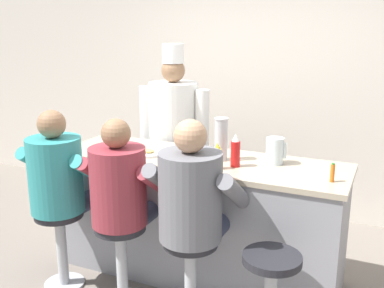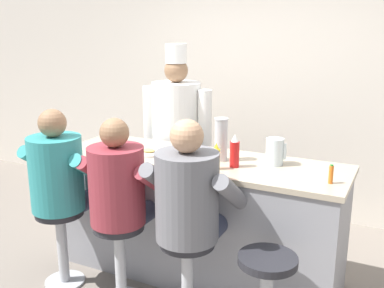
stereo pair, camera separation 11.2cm
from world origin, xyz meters
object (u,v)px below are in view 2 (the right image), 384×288
object	(u,v)px
ketchup_bottle_red	(235,152)
diner_seated_grey	(190,202)
hot_sauce_bottle_orange	(331,174)
cup_stack_steel	(221,139)
breakfast_plate	(149,153)
diner_seated_teal	(60,179)
cereal_bowl	(190,152)
water_pitcher_clear	(275,152)
cook_in_whites_near	(177,132)
coffee_mug_blue	(164,157)
empty_stool_round	(266,287)
diner_seated_maroon	(120,191)
mustard_bottle_yellow	(216,157)

from	to	relation	value
ketchup_bottle_red	diner_seated_grey	world-z (taller)	diner_seated_grey
hot_sauce_bottle_orange	cup_stack_steel	bearing A→B (deg)	169.00
breakfast_plate	diner_seated_teal	distance (m)	0.72
diner_seated_teal	cereal_bowl	bearing A→B (deg)	38.73
water_pitcher_clear	diner_seated_grey	distance (m)	0.81
diner_seated_teal	cook_in_whites_near	distance (m)	1.29
ketchup_bottle_red	coffee_mug_blue	world-z (taller)	ketchup_bottle_red
water_pitcher_clear	coffee_mug_blue	bearing A→B (deg)	-155.79
breakfast_plate	diner_seated_grey	bearing A→B (deg)	-39.12
hot_sauce_bottle_orange	diner_seated_grey	size ratio (longest dim) A/B	0.09
hot_sauce_bottle_orange	cereal_bowl	world-z (taller)	hot_sauce_bottle_orange
ketchup_bottle_red	breakfast_plate	size ratio (longest dim) A/B	1.06
diner_seated_grey	diner_seated_teal	bearing A→B (deg)	-179.93
cup_stack_steel	cook_in_whites_near	xyz separation A→B (m)	(-0.72, 0.61, -0.15)
coffee_mug_blue	diner_seated_teal	xyz separation A→B (m)	(-0.73, -0.35, -0.17)
diner_seated_teal	empty_stool_round	xyz separation A→B (m)	(1.67, -0.03, -0.45)
diner_seated_maroon	diner_seated_grey	world-z (taller)	diner_seated_grey
coffee_mug_blue	diner_seated_maroon	world-z (taller)	diner_seated_maroon
coffee_mug_blue	diner_seated_grey	xyz separation A→B (m)	(0.39, -0.35, -0.16)
coffee_mug_blue	diner_seated_grey	world-z (taller)	diner_seated_grey
coffee_mug_blue	cup_stack_steel	size ratio (longest dim) A/B	0.43
cup_stack_steel	water_pitcher_clear	bearing A→B (deg)	10.55
ketchup_bottle_red	water_pitcher_clear	size ratio (longest dim) A/B	1.23
hot_sauce_bottle_orange	diner_seated_teal	world-z (taller)	diner_seated_teal
cereal_bowl	diner_seated_grey	bearing A→B (deg)	-63.26
ketchup_bottle_red	diner_seated_maroon	distance (m)	0.88
cereal_bowl	cook_in_whites_near	xyz separation A→B (m)	(-0.44, 0.59, -0.01)
water_pitcher_clear	diner_seated_teal	distance (m)	1.65
mustard_bottle_yellow	water_pitcher_clear	distance (m)	0.46
ketchup_bottle_red	breakfast_plate	bearing A→B (deg)	179.43
cook_in_whites_near	hot_sauce_bottle_orange	bearing A→B (deg)	-26.27
mustard_bottle_yellow	diner_seated_teal	size ratio (longest dim) A/B	0.14
cook_in_whites_near	diner_seated_maroon	bearing A→B (deg)	-80.77
coffee_mug_blue	diner_seated_maroon	size ratio (longest dim) A/B	0.10
hot_sauce_bottle_orange	diner_seated_grey	distance (m)	0.95
empty_stool_round	hot_sauce_bottle_orange	bearing A→B (deg)	61.59
cereal_bowl	coffee_mug_blue	xyz separation A→B (m)	(-0.07, -0.29, 0.02)
diner_seated_teal	diner_seated_maroon	world-z (taller)	diner_seated_teal
cup_stack_steel	empty_stool_round	distance (m)	1.15
diner_seated_maroon	mustard_bottle_yellow	bearing A→B (deg)	34.45
cup_stack_steel	cook_in_whites_near	size ratio (longest dim) A/B	0.18
diner_seated_maroon	cook_in_whites_near	world-z (taller)	cook_in_whites_near
cook_in_whites_near	breakfast_plate	bearing A→B (deg)	-79.71
water_pitcher_clear	cup_stack_steel	world-z (taller)	cup_stack_steel
coffee_mug_blue	hot_sauce_bottle_orange	bearing A→B (deg)	4.62
diner_seated_teal	cook_in_whites_near	xyz separation A→B (m)	(0.36, 1.23, 0.14)
mustard_bottle_yellow	cup_stack_steel	distance (m)	0.24
breakfast_plate	cereal_bowl	bearing A→B (deg)	22.31
hot_sauce_bottle_orange	cup_stack_steel	size ratio (longest dim) A/B	0.39
cereal_bowl	cup_stack_steel	xyz separation A→B (m)	(0.28, -0.02, 0.14)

